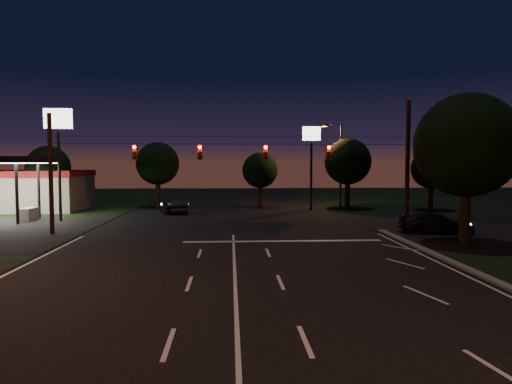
{
  "coord_description": "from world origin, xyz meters",
  "views": [
    {
      "loc": [
        -0.17,
        -15.74,
        4.72
      ],
      "look_at": [
        1.36,
        11.4,
        3.0
      ],
      "focal_mm": 32.0,
      "sensor_mm": 36.0,
      "label": 1
    }
  ],
  "objects": [
    {
      "name": "signal_span",
      "position": [
        -0.0,
        14.96,
        5.5
      ],
      "size": [
        24.0,
        0.4,
        1.56
      ],
      "color": "black",
      "rests_on": "ground"
    },
    {
      "name": "utility_pole_right",
      "position": [
        12.0,
        15.0,
        0.0
      ],
      "size": [
        0.3,
        0.3,
        9.0
      ],
      "primitive_type": "cylinder",
      "color": "black",
      "rests_on": "ground"
    },
    {
      "name": "tree_far_c",
      "position": [
        3.02,
        33.1,
        3.9
      ],
      "size": [
        3.8,
        3.8,
        5.86
      ],
      "color": "black",
      "rests_on": "ground"
    },
    {
      "name": "utility_pole_left",
      "position": [
        -12.0,
        15.0,
        0.0
      ],
      "size": [
        0.28,
        0.28,
        8.0
      ],
      "primitive_type": "cylinder",
      "color": "black",
      "rests_on": "ground"
    },
    {
      "name": "center_line",
      "position": [
        0.0,
        -6.0,
        0.01
      ],
      "size": [
        0.14,
        40.0,
        0.01
      ],
      "primitive_type": "cube",
      "color": "silver",
      "rests_on": "ground"
    },
    {
      "name": "cross_street_right",
      "position": [
        20.0,
        16.0,
        0.0
      ],
      "size": [
        20.0,
        16.0,
        0.02
      ],
      "primitive_type": "cube",
      "color": "black",
      "rests_on": "ground"
    },
    {
      "name": "car_oncoming_b",
      "position": [
        -4.9,
        27.39,
        0.65
      ],
      "size": [
        1.55,
        4.0,
        1.3
      ],
      "primitive_type": "imported",
      "rotation": [
        0.0,
        0.0,
        3.19
      ],
      "color": "black",
      "rests_on": "ground"
    },
    {
      "name": "tree_far_e",
      "position": [
        20.02,
        29.11,
        4.11
      ],
      "size": [
        4.0,
        4.0,
        6.18
      ],
      "color": "black",
      "rests_on": "ground"
    },
    {
      "name": "pole_sign_left_near",
      "position": [
        -14.0,
        22.0,
        6.98
      ],
      "size": [
        2.2,
        0.3,
        9.1
      ],
      "color": "black",
      "rests_on": "ground"
    },
    {
      "name": "tree_far_a",
      "position": [
        -17.98,
        30.12,
        4.26
      ],
      "size": [
        4.2,
        4.2,
        6.42
      ],
      "color": "black",
      "rests_on": "ground"
    },
    {
      "name": "tree_far_d",
      "position": [
        12.02,
        31.13,
        4.83
      ],
      "size": [
        4.8,
        4.8,
        7.3
      ],
      "color": "black",
      "rests_on": "ground"
    },
    {
      "name": "pole_sign_right",
      "position": [
        8.0,
        30.0,
        6.24
      ],
      "size": [
        1.8,
        0.3,
        8.4
      ],
      "color": "black",
      "rests_on": "ground"
    },
    {
      "name": "gas_station",
      "position": [
        -21.86,
        30.39,
        2.38
      ],
      "size": [
        14.2,
        16.1,
        5.25
      ],
      "color": "gray",
      "rests_on": "ground"
    },
    {
      "name": "ground",
      "position": [
        0.0,
        0.0,
        0.0
      ],
      "size": [
        140.0,
        140.0,
        0.0
      ],
      "primitive_type": "plane",
      "color": "black",
      "rests_on": "ground"
    },
    {
      "name": "car_cross",
      "position": [
        13.6,
        13.94,
        0.7
      ],
      "size": [
        5.14,
        2.85,
        1.41
      ],
      "primitive_type": "imported",
      "rotation": [
        0.0,
        0.0,
        1.38
      ],
      "color": "black",
      "rests_on": "ground"
    },
    {
      "name": "stop_bar",
      "position": [
        3.0,
        11.5,
        0.01
      ],
      "size": [
        12.0,
        0.5,
        0.01
      ],
      "primitive_type": "cube",
      "color": "silver",
      "rests_on": "ground"
    },
    {
      "name": "car_oncoming_a",
      "position": [
        -5.83,
        27.64,
        0.66
      ],
      "size": [
        2.56,
        4.16,
        1.32
      ],
      "primitive_type": "imported",
      "rotation": [
        0.0,
        0.0,
        3.42
      ],
      "color": "black",
      "rests_on": "ground"
    },
    {
      "name": "tree_right_near",
      "position": [
        13.53,
        10.17,
        5.68
      ],
      "size": [
        6.0,
        6.0,
        8.76
      ],
      "color": "black",
      "rests_on": "ground"
    },
    {
      "name": "street_light_right_far",
      "position": [
        11.24,
        32.0,
        5.24
      ],
      "size": [
        2.2,
        0.35,
        9.0
      ],
      "color": "black",
      "rests_on": "ground"
    },
    {
      "name": "tree_far_b",
      "position": [
        -7.98,
        34.13,
        4.61
      ],
      "size": [
        4.6,
        4.6,
        6.98
      ],
      "color": "black",
      "rests_on": "ground"
    }
  ]
}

